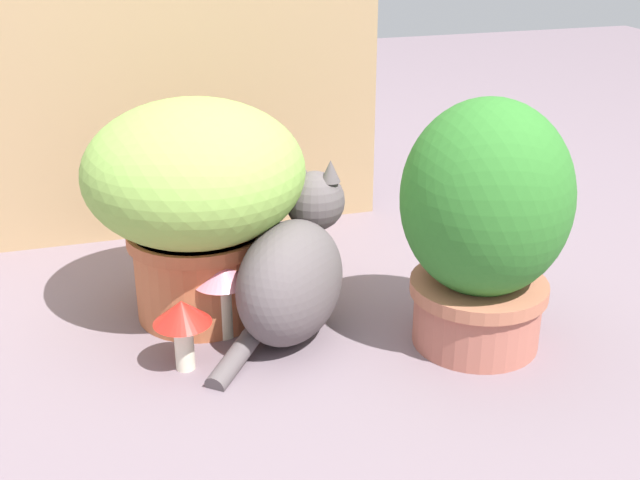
% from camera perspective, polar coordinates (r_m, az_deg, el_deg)
% --- Properties ---
extents(ground_plane, '(6.00, 6.00, 0.00)m').
position_cam_1_polar(ground_plane, '(1.48, -6.43, -7.23)').
color(ground_plane, slate).
extents(cardboard_backdrop, '(1.04, 0.03, 0.72)m').
position_cam_1_polar(cardboard_backdrop, '(1.86, -11.69, 10.88)').
color(cardboard_backdrop, tan).
rests_on(cardboard_backdrop, ground).
extents(grass_planter, '(0.40, 0.40, 0.41)m').
position_cam_1_polar(grass_planter, '(1.49, -8.68, 3.20)').
color(grass_planter, '#BD663F').
rests_on(grass_planter, ground).
extents(leafy_planter, '(0.29, 0.29, 0.44)m').
position_cam_1_polar(leafy_planter, '(1.40, 11.40, 1.25)').
color(leafy_planter, '#B26453').
rests_on(leafy_planter, ground).
extents(cat, '(0.33, 0.32, 0.32)m').
position_cam_1_polar(cat, '(1.45, -1.83, -2.28)').
color(cat, '#5A5052').
rests_on(cat, ground).
extents(mushroom_ornament_pink, '(0.10, 0.10, 0.15)m').
position_cam_1_polar(mushroom_ornament_pink, '(1.45, -6.88, -2.77)').
color(mushroom_ornament_pink, '#EDE9C5').
rests_on(mushroom_ornament_pink, ground).
extents(mushroom_ornament_red, '(0.10, 0.10, 0.13)m').
position_cam_1_polar(mushroom_ornament_red, '(1.37, -9.60, -5.43)').
color(mushroom_ornament_red, '#EDE6C8').
rests_on(mushroom_ornament_red, ground).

